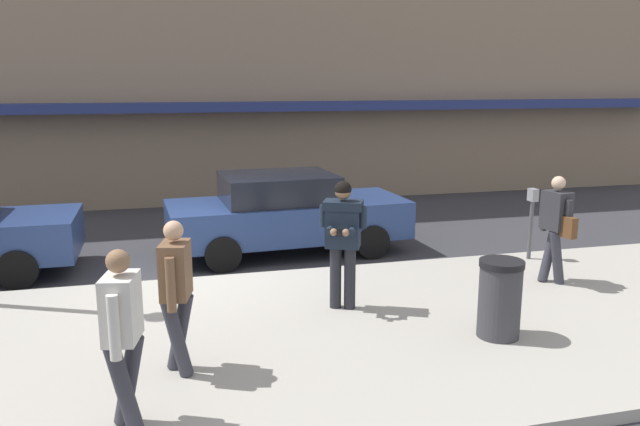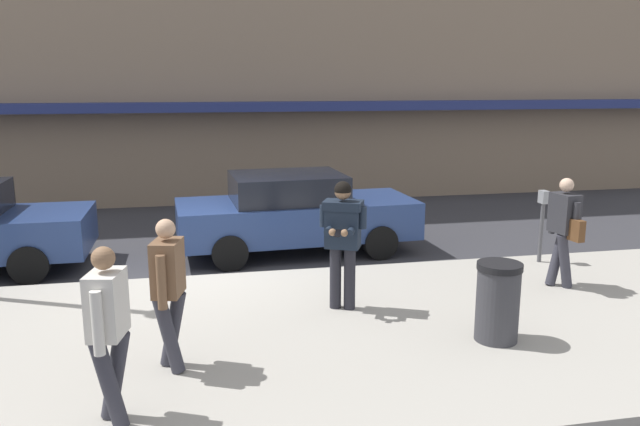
# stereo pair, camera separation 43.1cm
# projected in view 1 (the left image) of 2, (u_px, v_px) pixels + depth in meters

# --- Properties ---
(ground_plane) EXTENTS (80.00, 80.00, 0.00)m
(ground_plane) POSITION_uv_depth(u_px,v_px,m) (195.00, 281.00, 10.33)
(ground_plane) COLOR #333338
(sidewalk) EXTENTS (32.00, 5.30, 0.14)m
(sidewalk) POSITION_uv_depth(u_px,v_px,m) (288.00, 339.00, 7.86)
(sidewalk) COLOR #A8A399
(sidewalk) RESTS_ON ground
(curb_paint_line) EXTENTS (28.00, 0.12, 0.01)m
(curb_paint_line) POSITION_uv_depth(u_px,v_px,m) (254.00, 276.00, 10.62)
(curb_paint_line) COLOR silver
(curb_paint_line) RESTS_ON ground
(parked_sedan_mid) EXTENTS (4.60, 2.12, 1.54)m
(parked_sedan_mid) POSITION_uv_depth(u_px,v_px,m) (286.00, 213.00, 11.89)
(parked_sedan_mid) COLOR navy
(parked_sedan_mid) RESTS_ON ground
(man_texting_on_phone) EXTENTS (0.62, 0.65, 1.81)m
(man_texting_on_phone) POSITION_uv_depth(u_px,v_px,m) (343.00, 231.00, 8.51)
(man_texting_on_phone) COLOR #23232B
(man_texting_on_phone) RESTS_ON sidewalk
(pedestrian_in_light_coat) EXTENTS (0.38, 0.59, 1.70)m
(pedestrian_in_light_coat) POSITION_uv_depth(u_px,v_px,m) (123.00, 329.00, 5.53)
(pedestrian_in_light_coat) COLOR #33333D
(pedestrian_in_light_coat) RESTS_ON sidewalk
(pedestrian_with_bag) EXTENTS (0.37, 0.72, 1.70)m
(pedestrian_with_bag) POSITION_uv_depth(u_px,v_px,m) (556.00, 223.00, 9.63)
(pedestrian_with_bag) COLOR #33333D
(pedestrian_with_bag) RESTS_ON sidewalk
(pedestrian_dark_coat) EXTENTS (0.39, 0.59, 1.70)m
(pedestrian_dark_coat) POSITION_uv_depth(u_px,v_px,m) (176.00, 288.00, 6.63)
(pedestrian_dark_coat) COLOR #33333D
(pedestrian_dark_coat) RESTS_ON sidewalk
(parking_meter) EXTENTS (0.12, 0.18, 1.27)m
(parking_meter) POSITION_uv_depth(u_px,v_px,m) (532.00, 213.00, 10.98)
(parking_meter) COLOR #4C4C51
(parking_meter) RESTS_ON sidewalk
(trash_bin) EXTENTS (0.55, 0.55, 0.98)m
(trash_bin) POSITION_uv_depth(u_px,v_px,m) (500.00, 298.00, 7.68)
(trash_bin) COLOR #38383D
(trash_bin) RESTS_ON sidewalk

